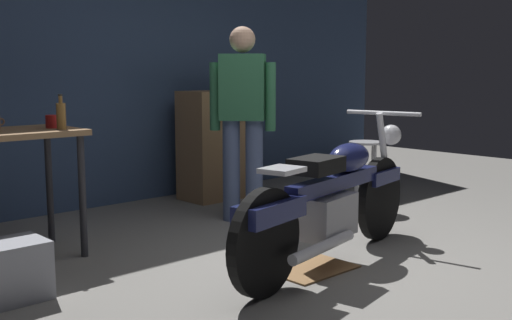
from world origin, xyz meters
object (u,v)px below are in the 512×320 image
at_px(shop_stool, 366,156).
at_px(storage_bin, 6,272).
at_px(wooden_dresser, 220,145).
at_px(mug_red_diner, 52,122).
at_px(motorcycle, 333,198).
at_px(person_standing, 243,115).
at_px(bottle, 61,115).

height_order(shop_stool, storage_bin, shop_stool).
distance_m(wooden_dresser, mug_red_diner, 2.30).
height_order(motorcycle, person_standing, person_standing).
bearing_deg(wooden_dresser, storage_bin, -152.36).
bearing_deg(mug_red_diner, wooden_dresser, 19.18).
distance_m(mug_red_diner, bottle, 0.16).
distance_m(motorcycle, storage_bin, 2.08).
bearing_deg(mug_red_diner, motorcycle, -50.29).
height_order(person_standing, shop_stool, person_standing).
relative_size(shop_stool, bottle, 2.66).
distance_m(shop_stool, wooden_dresser, 1.50).
bearing_deg(bottle, person_standing, -0.98).
height_order(storage_bin, mug_red_diner, mug_red_diner).
bearing_deg(shop_stool, person_standing, 160.09).
xyz_separation_m(motorcycle, storage_bin, (-1.90, 0.79, -0.28)).
distance_m(motorcycle, bottle, 1.93).
relative_size(motorcycle, storage_bin, 4.91).
height_order(storage_bin, bottle, bottle).
bearing_deg(person_standing, shop_stool, -150.15).
bearing_deg(motorcycle, storage_bin, 146.03).
height_order(wooden_dresser, mug_red_diner, wooden_dresser).
relative_size(storage_bin, mug_red_diner, 3.81).
bearing_deg(storage_bin, motorcycle, -22.65).
relative_size(person_standing, bottle, 6.93).
bearing_deg(shop_stool, motorcycle, -149.72).
height_order(mug_red_diner, bottle, bottle).
bearing_deg(mug_red_diner, shop_stool, -12.06).
relative_size(wooden_dresser, storage_bin, 2.50).
bearing_deg(motorcycle, mug_red_diner, 118.39).
bearing_deg(motorcycle, bottle, 121.32).
distance_m(person_standing, storage_bin, 2.46).
bearing_deg(person_standing, motorcycle, 123.82).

